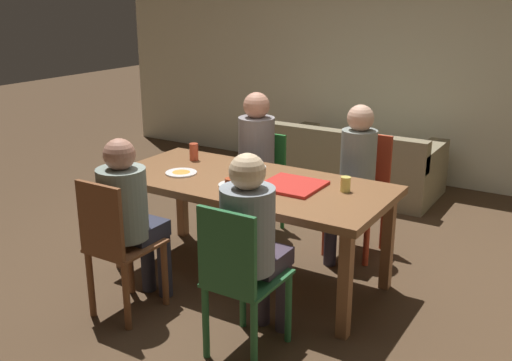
# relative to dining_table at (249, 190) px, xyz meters

# --- Properties ---
(ground_plane) EXTENTS (20.00, 20.00, 0.00)m
(ground_plane) POSITION_rel_dining_table_xyz_m (0.00, 0.00, -0.70)
(ground_plane) COLOR #4D3724
(back_wall) EXTENTS (7.58, 0.12, 2.70)m
(back_wall) POSITION_rel_dining_table_xyz_m (0.00, 3.09, 0.66)
(back_wall) COLOR beige
(back_wall) RESTS_ON ground
(dining_table) EXTENTS (2.06, 0.95, 0.77)m
(dining_table) POSITION_rel_dining_table_xyz_m (0.00, 0.00, 0.00)
(dining_table) COLOR brown
(dining_table) RESTS_ON ground
(chair_0) EXTENTS (0.42, 0.44, 0.97)m
(chair_0) POSITION_rel_dining_table_xyz_m (0.50, 0.93, -0.19)
(chair_0) COLOR #AE371F
(chair_0) RESTS_ON ground
(person_0) EXTENTS (0.28, 0.51, 1.24)m
(person_0) POSITION_rel_dining_table_xyz_m (0.50, 0.78, 0.03)
(person_0) COLOR #3F394E
(person_0) RESTS_ON ground
(chair_1) EXTENTS (0.40, 0.39, 0.87)m
(chair_1) POSITION_rel_dining_table_xyz_m (-0.43, 0.89, -0.19)
(chair_1) COLOR #267430
(chair_1) RESTS_ON ground
(person_1) EXTENTS (0.32, 0.52, 1.26)m
(person_1) POSITION_rel_dining_table_xyz_m (-0.43, 0.76, 0.05)
(person_1) COLOR #333245
(person_1) RESTS_ON ground
(chair_2) EXTENTS (0.38, 0.44, 0.96)m
(chair_2) POSITION_rel_dining_table_xyz_m (-0.43, -0.92, -0.19)
(chair_2) COLOR brown
(chair_2) RESTS_ON ground
(person_2) EXTENTS (0.32, 0.49, 1.20)m
(person_2) POSITION_rel_dining_table_xyz_m (-0.43, -0.78, 0.02)
(person_2) COLOR #2D2F40
(person_2) RESTS_ON ground
(chair_3) EXTENTS (0.39, 0.46, 0.97)m
(chair_3) POSITION_rel_dining_table_xyz_m (0.50, -0.90, -0.18)
(chair_3) COLOR #296839
(chair_3) RESTS_ON ground
(person_3) EXTENTS (0.32, 0.51, 1.23)m
(person_3) POSITION_rel_dining_table_xyz_m (0.50, -0.75, 0.03)
(person_3) COLOR #403443
(person_3) RESTS_ON ground
(pizza_box_0) EXTENTS (0.40, 0.40, 0.02)m
(pizza_box_0) POSITION_rel_dining_table_xyz_m (0.34, 0.03, 0.09)
(pizza_box_0) COLOR red
(pizza_box_0) RESTS_ON dining_table
(plate_0) EXTENTS (0.24, 0.24, 0.03)m
(plate_0) POSITION_rel_dining_table_xyz_m (-0.52, -0.12, 0.09)
(plate_0) COLOR white
(plate_0) RESTS_ON dining_table
(plate_1) EXTENTS (0.25, 0.25, 0.03)m
(plate_1) POSITION_rel_dining_table_xyz_m (-0.16, 0.27, 0.09)
(plate_1) COLOR white
(plate_1) RESTS_ON dining_table
(plate_2) EXTENTS (0.21, 0.21, 0.03)m
(plate_2) POSITION_rel_dining_table_xyz_m (-0.03, -0.16, 0.09)
(plate_2) COLOR white
(plate_2) RESTS_ON dining_table
(drinking_glass_0) EXTENTS (0.08, 0.08, 0.14)m
(drinking_glass_0) POSITION_rel_dining_table_xyz_m (0.10, -0.38, 0.15)
(drinking_glass_0) COLOR #B84828
(drinking_glass_0) RESTS_ON dining_table
(drinking_glass_1) EXTENTS (0.07, 0.07, 0.14)m
(drinking_glass_1) POSITION_rel_dining_table_xyz_m (-0.66, 0.22, 0.15)
(drinking_glass_1) COLOR #BF482D
(drinking_glass_1) RESTS_ON dining_table
(drinking_glass_2) EXTENTS (0.07, 0.07, 0.10)m
(drinking_glass_2) POSITION_rel_dining_table_xyz_m (0.69, 0.14, 0.13)
(drinking_glass_2) COLOR #DFCE5E
(drinking_glass_2) RESTS_ON dining_table
(couch) EXTENTS (1.72, 0.90, 0.73)m
(couch) POSITION_rel_dining_table_xyz_m (-0.10, 2.32, -0.43)
(couch) COLOR #84785A
(couch) RESTS_ON ground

